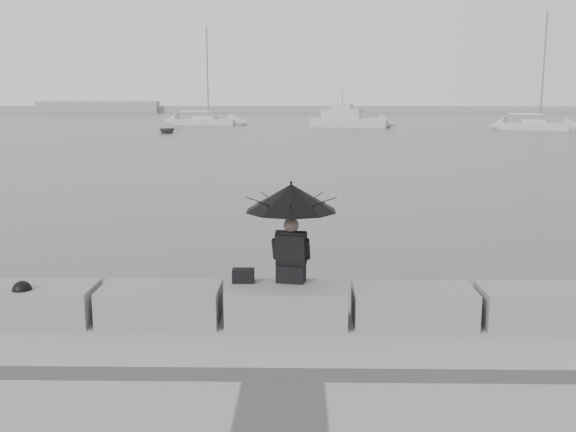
{
  "coord_description": "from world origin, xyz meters",
  "views": [
    {
      "loc": [
        0.17,
        -8.71,
        3.48
      ],
      "look_at": [
        -0.04,
        3.0,
        1.33
      ],
      "focal_mm": 40.0,
      "sensor_mm": 36.0,
      "label": 1
    }
  ],
  "objects_px": {
    "sailboat_left": "(205,121)",
    "sailboat_right": "(535,125)",
    "motor_cruiser": "(350,120)",
    "dinghy": "(167,130)",
    "mooring_bollard": "(23,307)",
    "seated_person": "(291,208)"
  },
  "relations": [
    {
      "from": "sailboat_left",
      "to": "sailboat_right",
      "type": "xyz_separation_m",
      "value": [
        39.1,
        -13.98,
        0.02
      ]
    },
    {
      "from": "motor_cruiser",
      "to": "dinghy",
      "type": "height_order",
      "value": "motor_cruiser"
    },
    {
      "from": "mooring_bollard",
      "to": "sailboat_left",
      "type": "xyz_separation_m",
      "value": [
        -9.1,
        78.62,
        -0.25
      ]
    },
    {
      "from": "seated_person",
      "to": "mooring_bollard",
      "type": "height_order",
      "value": "seated_person"
    },
    {
      "from": "seated_person",
      "to": "sailboat_right",
      "type": "xyz_separation_m",
      "value": [
        26.46,
        64.14,
        -1.5
      ]
    },
    {
      "from": "seated_person",
      "to": "motor_cruiser",
      "type": "relative_size",
      "value": 0.14
    },
    {
      "from": "seated_person",
      "to": "sailboat_right",
      "type": "relative_size",
      "value": 0.11
    },
    {
      "from": "mooring_bollard",
      "to": "motor_cruiser",
      "type": "height_order",
      "value": "motor_cruiser"
    },
    {
      "from": "seated_person",
      "to": "motor_cruiser",
      "type": "distance_m",
      "value": 71.45
    },
    {
      "from": "motor_cruiser",
      "to": "dinghy",
      "type": "distance_m",
      "value": 23.93
    },
    {
      "from": "mooring_bollard",
      "to": "dinghy",
      "type": "distance_m",
      "value": 59.22
    },
    {
      "from": "mooring_bollard",
      "to": "dinghy",
      "type": "height_order",
      "value": "mooring_bollard"
    },
    {
      "from": "seated_person",
      "to": "dinghy",
      "type": "distance_m",
      "value": 59.46
    },
    {
      "from": "seated_person",
      "to": "mooring_bollard",
      "type": "relative_size",
      "value": 2.23
    },
    {
      "from": "mooring_bollard",
      "to": "sailboat_right",
      "type": "distance_m",
      "value": 71.26
    },
    {
      "from": "sailboat_left",
      "to": "motor_cruiser",
      "type": "xyz_separation_m",
      "value": [
        18.9,
        -6.96,
        0.38
      ]
    },
    {
      "from": "mooring_bollard",
      "to": "motor_cruiser",
      "type": "bearing_deg",
      "value": 82.22
    },
    {
      "from": "sailboat_right",
      "to": "dinghy",
      "type": "distance_m",
      "value": 40.57
    },
    {
      "from": "motor_cruiser",
      "to": "mooring_bollard",
      "type": "bearing_deg",
      "value": -79.12
    },
    {
      "from": "sailboat_right",
      "to": "dinghy",
      "type": "relative_size",
      "value": 3.69
    },
    {
      "from": "mooring_bollard",
      "to": "dinghy",
      "type": "xyz_separation_m",
      "value": [
        -10.08,
        58.35,
        -0.47
      ]
    },
    {
      "from": "mooring_bollard",
      "to": "sailboat_left",
      "type": "height_order",
      "value": "sailboat_left"
    }
  ]
}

